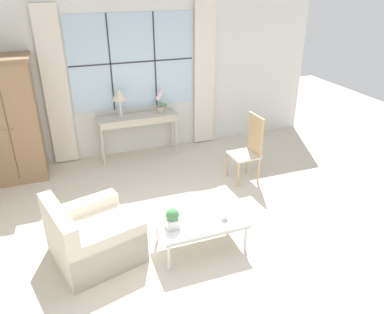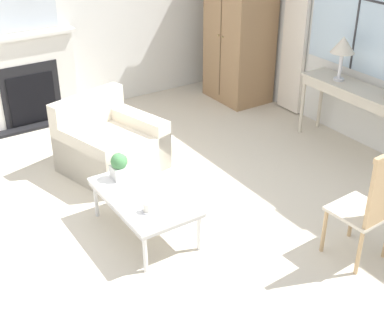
{
  "view_description": "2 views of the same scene",
  "coord_description": "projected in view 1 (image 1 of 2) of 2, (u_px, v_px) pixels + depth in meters",
  "views": [
    {
      "loc": [
        -1.32,
        -3.7,
        3.12
      ],
      "look_at": [
        0.22,
        0.51,
        0.94
      ],
      "focal_mm": 35.0,
      "sensor_mm": 36.0,
      "label": 1
    },
    {
      "loc": [
        3.77,
        -2.05,
        3.02
      ],
      "look_at": [
        0.15,
        0.32,
        0.69
      ],
      "focal_mm": 50.0,
      "sensor_mm": 36.0,
      "label": 2
    }
  ],
  "objects": [
    {
      "name": "armchair_upholstered",
      "position": [
        92.0,
        238.0,
        4.5
      ],
      "size": [
        1.15,
        1.16,
        0.81
      ],
      "color": "beige",
      "rests_on": "ground_plane"
    },
    {
      "name": "ground_plane",
      "position": [
        190.0,
        240.0,
        4.9
      ],
      "size": [
        14.0,
        14.0,
        0.0
      ],
      "primitive_type": "plane",
      "color": "beige"
    },
    {
      "name": "wall_back_windowed",
      "position": [
        134.0,
        79.0,
        6.84
      ],
      "size": [
        7.2,
        0.14,
        2.8
      ],
      "color": "silver",
      "rests_on": "ground_plane"
    },
    {
      "name": "table_lamp",
      "position": [
        119.0,
        96.0,
        6.57
      ],
      "size": [
        0.29,
        0.29,
        0.53
      ],
      "color": "silver",
      "rests_on": "console_table"
    },
    {
      "name": "console_table",
      "position": [
        138.0,
        120.0,
        6.89
      ],
      "size": [
        1.47,
        0.4,
        0.81
      ],
      "color": "beige",
      "rests_on": "ground_plane"
    },
    {
      "name": "armoire",
      "position": [
        10.0,
        120.0,
        6.01
      ],
      "size": [
        0.95,
        0.72,
        2.03
      ],
      "color": "#93704C",
      "rests_on": "ground_plane"
    },
    {
      "name": "potted_orchid",
      "position": [
        160.0,
        103.0,
        6.94
      ],
      "size": [
        0.21,
        0.17,
        0.43
      ],
      "color": "tan",
      "rests_on": "console_table"
    },
    {
      "name": "coffee_table",
      "position": [
        200.0,
        221.0,
        4.62
      ],
      "size": [
        1.1,
        0.65,
        0.42
      ],
      "color": "silver",
      "rests_on": "ground_plane"
    },
    {
      "name": "side_chair_wooden",
      "position": [
        250.0,
        145.0,
        6.13
      ],
      "size": [
        0.46,
        0.46,
        1.12
      ],
      "color": "beige",
      "rests_on": "ground_plane"
    },
    {
      "name": "potted_plant_small",
      "position": [
        173.0,
        218.0,
        4.39
      ],
      "size": [
        0.16,
        0.16,
        0.26
      ],
      "color": "white",
      "rests_on": "coffee_table"
    },
    {
      "name": "pillar_candle",
      "position": [
        225.0,
        216.0,
        4.57
      ],
      "size": [
        0.11,
        0.11,
        0.1
      ],
      "color": "silver",
      "rests_on": "coffee_table"
    }
  ]
}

